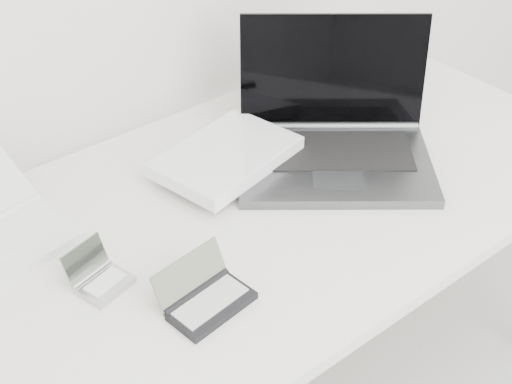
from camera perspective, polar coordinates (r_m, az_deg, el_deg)
desk at (r=1.52m, az=-0.06°, el=-2.07°), size 1.60×0.80×0.73m
laptop_large at (r=1.59m, az=3.60°, el=3.92°), size 0.64×0.53×0.29m
pda_silver at (r=1.32m, az=-12.45°, el=-6.73°), size 0.11×0.11×0.07m
palmtop_charcoal at (r=1.26m, az=-4.06°, el=-8.43°), size 0.16×0.13×0.08m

